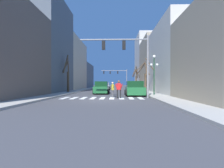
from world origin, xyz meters
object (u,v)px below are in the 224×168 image
Objects in this scene: traffic_signal_near at (128,52)px; pedestrian_waiting_at_curb at (147,85)px; street_tree_left_mid at (146,76)px; street_tree_left_near at (67,75)px; car_parked_right_far at (135,89)px; pedestrian_on_left_sidewalk at (119,88)px; pedestrian_crossing_street at (113,88)px; car_driving_toward_lane at (105,86)px; car_at_intersection at (102,88)px; street_lamp_right_corner at (154,67)px; street_tree_right_near at (136,78)px; traffic_signal_far at (117,74)px; car_parked_left_mid at (105,86)px.

traffic_signal_near is 3.85× the size of pedestrian_waiting_at_curb.
street_tree_left_near is at bearing -179.73° from street_tree_left_mid.
street_tree_left_near reaches higher than car_parked_right_far.
pedestrian_on_left_sidewalk reaches higher than pedestrian_crossing_street.
car_driving_toward_lane reaches higher than car_at_intersection.
car_parked_right_far is 3.92m from pedestrian_on_left_sidewalk.
street_tree_right_near is at bearing 89.39° from street_lamp_right_corner.
street_tree_left_mid is (6.20, 1.86, 1.66)m from car_at_intersection.
street_tree_left_mid is (-0.19, -14.23, -0.15)m from street_tree_right_near.
car_parked_right_far reaches higher than pedestrian_crossing_street.
car_at_intersection is (-3.09, 6.66, -3.60)m from traffic_signal_near.
pedestrian_waiting_at_curb is 0.32× the size of street_tree_left_near.
pedestrian_on_left_sidewalk is at bearing -89.66° from traffic_signal_far.
car_parked_left_mid is at bearing -176.87° from street_tree_right_near.
pedestrian_on_left_sidewalk is 0.97× the size of pedestrian_waiting_at_curb.
pedestrian_waiting_at_curb is (7.03, -13.73, 0.43)m from car_parked_left_mid.
street_tree_left_near is (-5.20, 1.81, 1.88)m from car_at_intersection.
car_at_intersection is (-6.17, 4.06, -2.48)m from street_lamp_right_corner.
car_parked_left_mid is at bearing 13.34° from car_parked_right_far.
car_driving_toward_lane is at bearing 139.85° from street_tree_right_near.
car_at_intersection is (0.54, -15.71, 0.03)m from car_parked_left_mid.
car_driving_toward_lane is at bearing -114.66° from traffic_signal_far.
car_at_intersection is at bearing -0.10° from pedestrian_crossing_street.
street_tree_left_mid reaches higher than street_lamp_right_corner.
street_tree_left_near is at bearing 134.40° from traffic_signal_near.
pedestrian_on_left_sidewalk is (-1.83, -3.46, 0.22)m from car_parked_right_far.
car_parked_left_mid is 15.43m from pedestrian_waiting_at_curb.
traffic_signal_near is 1.29× the size of street_tree_right_near.
pedestrian_waiting_at_curb is at bearing 0.85° from street_tree_left_near.
street_tree_right_near reaches higher than car_parked_right_far.
car_parked_left_mid is at bearing -9.22° from pedestrian_crossing_street.
pedestrian_crossing_street is at bearing 160.82° from traffic_signal_near.
traffic_signal_far is at bearing 96.89° from pedestrian_on_left_sidewalk.
car_driving_toward_lane is (-5.17, 26.11, 0.02)m from car_parked_right_far.
traffic_signal_far is (-1.08, 35.89, -0.16)m from traffic_signal_near.
traffic_signal_far is 35.53m from pedestrian_crossing_street.
car_driving_toward_lane is 2.47× the size of pedestrian_on_left_sidewalk.
car_parked_right_far is 0.81× the size of street_tree_right_near.
street_tree_left_mid is at bearing -44.61° from pedestrian_crossing_street.
traffic_signal_far is at bearing 91.72° from traffic_signal_near.
street_lamp_right_corner reaches higher than pedestrian_on_left_sidewalk.
pedestrian_waiting_at_curb is 14.18m from street_tree_right_near.
car_at_intersection is at bearing -111.64° from street_tree_right_near.
street_tree_left_mid is at bearing -53.44° from pedestrian_waiting_at_curb.
traffic_signal_far is at bearing -156.46° from pedestrian_waiting_at_curb.
car_at_intersection is 6.68m from street_tree_left_mid.
street_lamp_right_corner is 2.83× the size of pedestrian_crossing_street.
traffic_signal_near is 1.35× the size of street_tree_left_mid.
car_parked_right_far is at bearing 11.20° from car_driving_toward_lane.
street_lamp_right_corner reaches higher than car_parked_left_mid.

